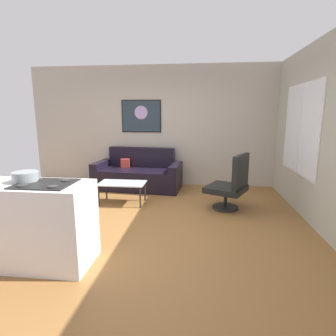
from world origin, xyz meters
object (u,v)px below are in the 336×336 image
armchair (231,185)px  wall_painting (141,116)px  coffee_table (122,185)px  couch (138,175)px  mixing_bowl (25,177)px

armchair → wall_painting: bearing=139.8°
coffee_table → wall_painting: wall_painting is taller
couch → wall_painting: (0.00, 0.43, 1.34)m
couch → wall_painting: 1.41m
coffee_table → armchair: bearing=-3.4°
mixing_bowl → wall_painting: (0.55, 3.65, 0.64)m
armchair → wall_painting: wall_painting is taller
coffee_table → armchair: size_ratio=0.87×
coffee_table → mixing_bowl: (-0.49, -2.11, 0.63)m
wall_painting → armchair: bearing=-40.2°
couch → armchair: 2.32m
armchair → mixing_bowl: 3.25m
couch → coffee_table: 1.11m
coffee_table → mixing_bowl: size_ratio=3.13×
mixing_bowl → armchair: bearing=38.4°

